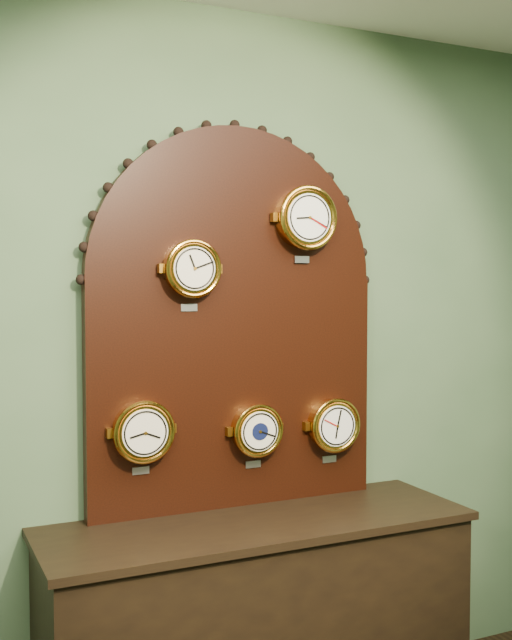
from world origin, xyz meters
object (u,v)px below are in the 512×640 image
barometer (256,430)px  display_board (235,306)px  tide_clock (333,425)px  shop_counter (258,632)px  hygrometer (143,431)px  roman_clock (192,269)px  arabic_clock (306,218)px

barometer → display_board: bearing=133.9°
display_board → tide_clock: (0.41, -0.07, -0.50)m
shop_counter → hygrometer: bearing=159.0°
barometer → shop_counter: bearing=-112.6°
roman_clock → hygrometer: roman_clock is taller
shop_counter → display_board: bearing=90.0°
display_board → arabic_clock: display_board is taller
display_board → roman_clock: 0.26m
arabic_clock → tide_clock: arabic_clock is taller
arabic_clock → barometer: bearing=179.7°
display_board → barometer: bearing=-46.1°
barometer → tide_clock: (0.35, -0.00, -0.01)m
roman_clock → arabic_clock: arabic_clock is taller
roman_clock → arabic_clock: bearing=-0.1°
hygrometer → tide_clock: (0.81, 0.00, -0.04)m
shop_counter → arabic_clock: (0.28, 0.15, 1.58)m
shop_counter → tide_clock: bearing=20.3°
display_board → tide_clock: display_board is taller
shop_counter → barometer: (0.06, 0.15, 0.74)m
display_board → arabic_clock: bearing=-13.4°
barometer → hygrometer: bearing=-179.9°
roman_clock → display_board: bearing=18.0°
arabic_clock → tide_clock: (0.13, 0.00, -0.85)m
shop_counter → roman_clock: size_ratio=5.87×
display_board → arabic_clock: size_ratio=4.96×
hygrometer → arabic_clock: bearing=-0.0°
display_board → hygrometer: display_board is taller
shop_counter → hygrometer: size_ratio=5.60×
display_board → hygrometer: size_ratio=5.35×
shop_counter → arabic_clock: 1.61m
display_board → roman_clock: display_board is taller
arabic_clock → hygrometer: (-0.68, 0.00, -0.81)m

